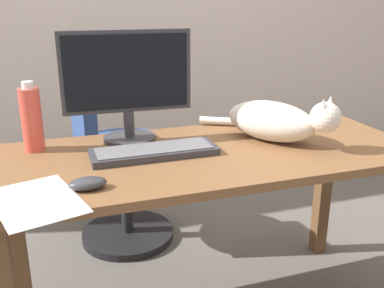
# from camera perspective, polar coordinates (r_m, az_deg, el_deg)

# --- Properties ---
(desk) EXTENTS (1.52, 0.64, 0.71)m
(desk) POSITION_cam_1_polar(r_m,az_deg,el_deg) (1.64, 2.05, -4.28)
(desk) COLOR brown
(desk) RESTS_ON ground_plane
(office_chair) EXTENTS (0.48, 0.48, 0.95)m
(office_chair) POSITION_cam_1_polar(r_m,az_deg,el_deg) (2.27, -9.88, -2.87)
(office_chair) COLOR black
(office_chair) RESTS_ON ground_plane
(monitor) EXTENTS (0.48, 0.20, 0.41)m
(monitor) POSITION_cam_1_polar(r_m,az_deg,el_deg) (1.67, -8.33, 7.87)
(monitor) COLOR #333338
(monitor) RESTS_ON desk
(keyboard) EXTENTS (0.44, 0.15, 0.03)m
(keyboard) POSITION_cam_1_polar(r_m,az_deg,el_deg) (1.56, -4.89, -0.96)
(keyboard) COLOR #333338
(keyboard) RESTS_ON desk
(cat) EXTENTS (0.37, 0.53, 0.20)m
(cat) POSITION_cam_1_polar(r_m,az_deg,el_deg) (1.71, 10.75, 2.99)
(cat) COLOR silver
(cat) RESTS_ON desk
(computer_mouse) EXTENTS (0.11, 0.06, 0.04)m
(computer_mouse) POSITION_cam_1_polar(r_m,az_deg,el_deg) (1.32, -13.23, -4.95)
(computer_mouse) COLOR #333338
(computer_mouse) RESTS_ON desk
(paper_sheet) EXTENTS (0.28, 0.34, 0.00)m
(paper_sheet) POSITION_cam_1_polar(r_m,az_deg,el_deg) (1.29, -19.32, -6.89)
(paper_sheet) COLOR white
(paper_sheet) RESTS_ON desk
(water_bottle) EXTENTS (0.07, 0.07, 0.25)m
(water_bottle) POSITION_cam_1_polar(r_m,az_deg,el_deg) (1.67, -19.87, 3.05)
(water_bottle) COLOR #D84C3D
(water_bottle) RESTS_ON desk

